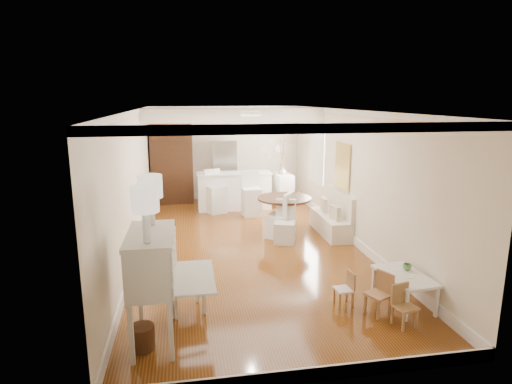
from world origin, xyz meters
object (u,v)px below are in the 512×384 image
object	(u,v)px
kids_chair_a	(378,294)
breakfast_counter	(234,191)
kids_chair_b	(344,289)
dining_table	(284,215)
bar_stool_right	(251,194)
secretary_bureau	(153,287)
slip_chair_near	(285,222)
wicker_basket	(142,337)
kids_table	(404,290)
kids_chair_c	(405,306)
slip_chair_far	(279,215)
bar_stool_left	(216,191)
pantry_cabinet	(172,164)
fridge	(237,171)
gustavian_armchair	(186,281)
sideboard	(282,189)

from	to	relation	value
kids_chair_a	breakfast_counter	world-z (taller)	breakfast_counter
kids_chair_b	dining_table	world-z (taller)	dining_table
kids_chair_a	bar_stool_right	size ratio (longest dim) A/B	0.54
secretary_bureau	dining_table	size ratio (longest dim) A/B	1.17
breakfast_counter	slip_chair_near	bearing A→B (deg)	-76.75
wicker_basket	kids_table	bearing A→B (deg)	7.92
kids_chair_c	slip_chair_far	world-z (taller)	slip_chair_far
kids_chair_b	kids_chair_c	xyz separation A→B (m)	(0.60, -0.69, 0.02)
bar_stool_right	breakfast_counter	bearing A→B (deg)	110.81
wicker_basket	slip_chair_far	bearing A→B (deg)	56.51
bar_stool_left	bar_stool_right	bearing A→B (deg)	-51.28
kids_chair_c	slip_chair_near	xyz separation A→B (m)	(-0.80, 3.62, 0.17)
slip_chair_far	breakfast_counter	xyz separation A→B (m)	(-0.68, 2.65, 0.00)
slip_chair_far	dining_table	bearing A→B (deg)	-175.38
wicker_basket	bar_stool_left	bearing A→B (deg)	77.50
dining_table	kids_chair_c	bearing A→B (deg)	-81.41
secretary_bureau	bar_stool_right	bearing A→B (deg)	69.59
kids_chair_b	pantry_cabinet	distance (m)	7.57
kids_chair_a	fridge	distance (m)	7.45
secretary_bureau	bar_stool_left	distance (m)	6.24
pantry_cabinet	slip_chair_far	bearing A→B (deg)	-57.39
bar_stool_left	bar_stool_right	size ratio (longest dim) A/B	0.99
wicker_basket	gustavian_armchair	bearing A→B (deg)	58.33
fridge	kids_chair_c	bearing A→B (deg)	-80.33
breakfast_counter	pantry_cabinet	world-z (taller)	pantry_cabinet
slip_chair_near	kids_table	bearing A→B (deg)	-51.86
wicker_basket	kids_chair_a	world-z (taller)	kids_chair_a
kids_chair_b	kids_chair_c	world-z (taller)	kids_chair_c
kids_chair_b	fridge	bearing A→B (deg)	-178.02
kids_chair_a	bar_stool_right	xyz separation A→B (m)	(-0.94, 5.51, 0.27)
wicker_basket	sideboard	bearing A→B (deg)	63.86
fridge	sideboard	size ratio (longest dim) A/B	1.88
gustavian_armchair	kids_chair_b	xyz separation A→B (m)	(2.30, -0.25, -0.18)
kids_chair_b	sideboard	xyz separation A→B (m)	(0.51, 6.20, 0.19)
kids_table	dining_table	world-z (taller)	dining_table
gustavian_armchair	slip_chair_far	distance (m)	3.70
kids_chair_b	sideboard	distance (m)	6.23
slip_chair_near	kids_chair_c	bearing A→B (deg)	-58.94
bar_stool_right	fridge	bearing A→B (deg)	91.30
slip_chair_near	slip_chair_far	world-z (taller)	slip_chair_far
kids_chair_a	pantry_cabinet	distance (m)	8.01
kids_chair_c	slip_chair_far	bearing A→B (deg)	88.18
slip_chair_near	pantry_cabinet	world-z (taller)	pantry_cabinet
kids_chair_a	kids_chair_b	bearing A→B (deg)	-154.73
gustavian_armchair	sideboard	bearing A→B (deg)	-36.95
secretary_bureau	fridge	bearing A→B (deg)	75.56
secretary_bureau	kids_chair_c	xyz separation A→B (m)	(3.31, -0.24, -0.43)
kids_chair_b	slip_chair_far	bearing A→B (deg)	-179.88
wicker_basket	bar_stool_left	world-z (taller)	bar_stool_left
secretary_bureau	kids_table	distance (m)	3.65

